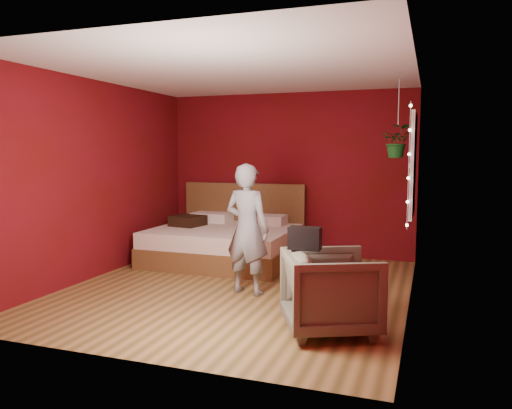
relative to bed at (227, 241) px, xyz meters
name	(u,v)px	position (x,y,z in m)	size (l,w,h in m)	color
floor	(238,289)	(0.74, -1.41, -0.30)	(4.50, 4.50, 0.00)	olive
room_walls	(237,150)	(0.74, -1.41, 1.38)	(4.04, 4.54, 2.62)	maroon
window	(413,165)	(2.70, -0.51, 1.20)	(0.05, 0.97, 1.27)	white
fairy_lights	(409,166)	(2.68, -1.04, 1.20)	(0.04, 0.04, 1.45)	silver
bed	(227,241)	(0.00, 0.00, 0.00)	(2.08, 1.77, 1.15)	brown
person	(247,229)	(0.91, -1.55, 0.47)	(0.56, 0.37, 1.53)	gray
armchair	(331,291)	(2.08, -2.48, 0.08)	(0.81, 0.83, 0.76)	#5F5C4B
handbag	(305,238)	(1.83, -2.48, 0.56)	(0.30, 0.15, 0.21)	black
throw_pillow	(188,221)	(-0.62, -0.07, 0.30)	(0.44, 0.44, 0.16)	black
hanging_plant	(398,141)	(2.49, -0.11, 1.50)	(0.43, 0.38, 1.02)	silver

